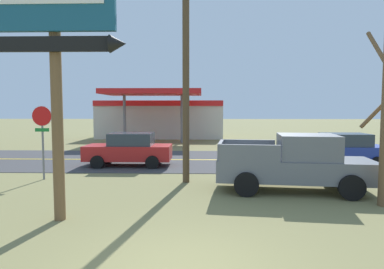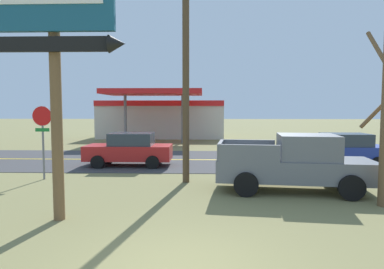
{
  "view_description": "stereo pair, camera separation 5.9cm",
  "coord_description": "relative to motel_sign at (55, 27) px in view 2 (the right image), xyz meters",
  "views": [
    {
      "loc": [
        0.39,
        -5.74,
        2.84
      ],
      "look_at": [
        0.0,
        8.0,
        1.8
      ],
      "focal_mm": 32.0,
      "sensor_mm": 36.0,
      "label": 1
    },
    {
      "loc": [
        0.45,
        -5.74,
        2.84
      ],
      "look_at": [
        0.0,
        8.0,
        1.8
      ],
      "focal_mm": 32.0,
      "sensor_mm": 36.0,
      "label": 2
    }
  ],
  "objects": [
    {
      "name": "car_red_far_lane",
      "position": [
        -0.03,
        8.39,
        -3.98
      ],
      "size": [
        4.2,
        2.0,
        1.64
      ],
      "color": "red",
      "rests_on": "ground"
    },
    {
      "name": "stop_sign",
      "position": [
        -2.79,
        5.04,
        -2.78
      ],
      "size": [
        0.8,
        0.08,
        2.95
      ],
      "color": "slate",
      "rests_on": "ground"
    },
    {
      "name": "motel_sign",
      "position": [
        0.0,
        0.0,
        0.0
      ],
      "size": [
        3.37,
        0.54,
        6.84
      ],
      "color": "brown",
      "rests_on": "ground"
    },
    {
      "name": "car_blue_near_lane",
      "position": [
        10.41,
        8.39,
        -3.98
      ],
      "size": [
        4.2,
        2.0,
        1.64
      ],
      "color": "#233893",
      "rests_on": "ground"
    },
    {
      "name": "gas_station",
      "position": [
        -0.48,
        25.65,
        -2.87
      ],
      "size": [
        12.0,
        11.5,
        4.4
      ],
      "color": "beige",
      "rests_on": "ground"
    },
    {
      "name": "utility_pole",
      "position": [
        2.95,
        4.71,
        0.11
      ],
      "size": [
        1.62,
        0.26,
        9.31
      ],
      "color": "brown",
      "rests_on": "ground"
    },
    {
      "name": "pickup_grey_parked_on_lawn",
      "position": [
        6.78,
        3.38,
        -3.85
      ],
      "size": [
        5.39,
        2.68,
        1.96
      ],
      "color": "slate",
      "rests_on": "ground"
    },
    {
      "name": "road_asphalt",
      "position": [
        3.16,
        10.39,
        -4.8
      ],
      "size": [
        140.0,
        8.0,
        0.02
      ],
      "primitive_type": "cube",
      "color": "#3D3D3F",
      "rests_on": "ground"
    },
    {
      "name": "road_centre_line",
      "position": [
        3.16,
        10.39,
        -4.79
      ],
      "size": [
        126.0,
        0.2,
        0.01
      ],
      "primitive_type": "cube",
      "color": "gold",
      "rests_on": "road_asphalt"
    }
  ]
}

